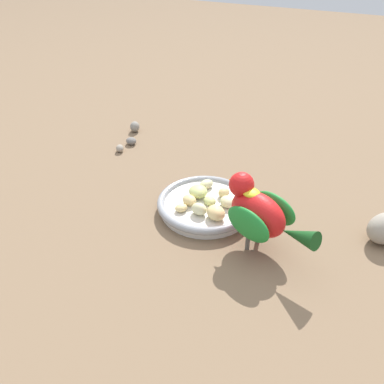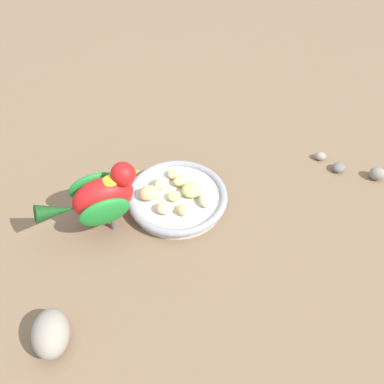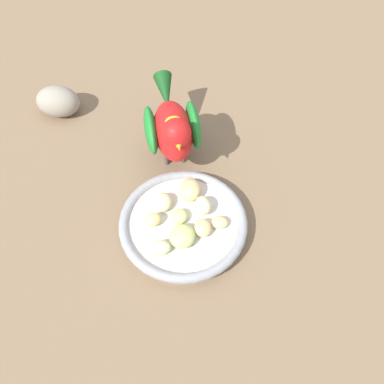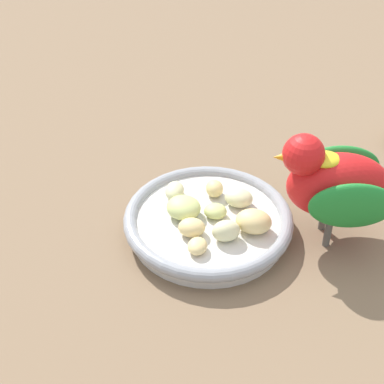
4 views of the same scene
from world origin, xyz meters
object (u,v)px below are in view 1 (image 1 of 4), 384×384
at_px(apple_piece_2, 181,208).
at_px(pebble_2, 131,141).
at_px(apple_piece_6, 216,213).
at_px(parrot, 260,213).
at_px(apple_piece_5, 227,202).
at_px(apple_piece_0, 198,191).
at_px(apple_piece_1, 209,202).
at_px(apple_piece_4, 206,184).
at_px(feeding_bowl, 205,205).
at_px(apple_piece_3, 224,193).
at_px(apple_piece_7, 199,209).
at_px(pebble_0, 120,148).
at_px(apple_piece_8, 189,200).
at_px(pebble_1, 135,127).

xyz_separation_m(apple_piece_2, pebble_2, (-0.23, -0.24, -0.02)).
bearing_deg(apple_piece_6, parrot, 73.03).
xyz_separation_m(apple_piece_5, parrot, (0.07, 0.08, 0.05)).
bearing_deg(apple_piece_0, apple_piece_1, 58.57).
bearing_deg(apple_piece_2, apple_piece_4, 171.66).
bearing_deg(feeding_bowl, apple_piece_3, 145.36).
bearing_deg(apple_piece_7, apple_piece_2, -83.29).
distance_m(feeding_bowl, pebble_0, 0.31).
distance_m(apple_piece_2, apple_piece_5, 0.09).
distance_m(apple_piece_3, apple_piece_7, 0.08).
distance_m(apple_piece_8, pebble_1, 0.38).
bearing_deg(feeding_bowl, pebble_2, -124.22).
height_order(apple_piece_3, apple_piece_4, apple_piece_3).
bearing_deg(feeding_bowl, pebble_1, -129.98).
xyz_separation_m(apple_piece_2, apple_piece_3, (-0.08, 0.06, 0.00)).
bearing_deg(feeding_bowl, apple_piece_7, 3.95).
relative_size(apple_piece_2, apple_piece_5, 0.75).
bearing_deg(apple_piece_1, parrot, 61.75).
height_order(apple_piece_2, apple_piece_6, apple_piece_6).
height_order(apple_piece_6, parrot, parrot).
bearing_deg(pebble_1, apple_piece_6, 49.35).
bearing_deg(apple_piece_8, apple_piece_0, 171.86).
bearing_deg(apple_piece_5, apple_piece_4, -125.27).
bearing_deg(apple_piece_0, feeding_bowl, 53.24).
bearing_deg(apple_piece_1, apple_piece_3, 157.02).
relative_size(apple_piece_8, pebble_0, 1.26).
distance_m(feeding_bowl, apple_piece_2, 0.05).
bearing_deg(apple_piece_2, apple_piece_6, 93.85).
bearing_deg(apple_piece_5, apple_piece_0, -97.42).
relative_size(apple_piece_3, apple_piece_5, 0.76).
bearing_deg(apple_piece_7, feeding_bowl, -176.05).
height_order(apple_piece_4, pebble_2, apple_piece_4).
relative_size(apple_piece_7, pebble_2, 1.15).
bearing_deg(pebble_1, apple_piece_5, 54.51).
bearing_deg(parrot, feeding_bowl, -2.77).
relative_size(apple_piece_3, pebble_1, 0.81).
xyz_separation_m(apple_piece_3, pebble_1, (-0.22, -0.33, -0.02)).
distance_m(apple_piece_0, apple_piece_3, 0.05).
relative_size(apple_piece_5, apple_piece_7, 1.07).
distance_m(parrot, pebble_0, 0.45).
xyz_separation_m(apple_piece_0, apple_piece_3, (-0.02, 0.05, -0.00)).
bearing_deg(apple_piece_2, parrot, 81.98).
distance_m(apple_piece_0, apple_piece_7, 0.06).
xyz_separation_m(apple_piece_4, pebble_2, (-0.14, -0.25, -0.02)).
relative_size(apple_piece_0, apple_piece_3, 1.58).
relative_size(apple_piece_1, apple_piece_6, 0.66).
height_order(apple_piece_5, pebble_1, apple_piece_5).
bearing_deg(apple_piece_3, pebble_2, -116.85).
relative_size(apple_piece_4, apple_piece_5, 0.93).
relative_size(apple_piece_3, pebble_2, 0.93).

